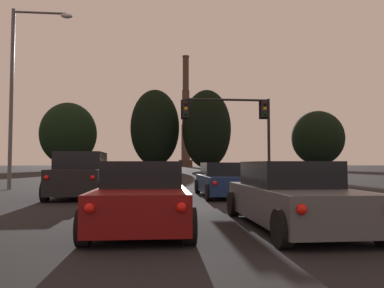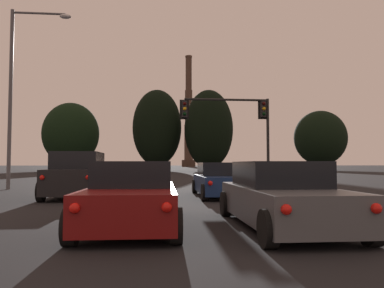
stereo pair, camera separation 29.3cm
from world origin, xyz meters
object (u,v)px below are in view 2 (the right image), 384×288
at_px(sedan_center_lane_second, 133,196).
at_px(street_lamp, 19,80).
at_px(suv_left_lane_front, 78,175).
at_px(sedan_right_lane_second, 281,196).
at_px(sedan_right_lane_front, 220,181).
at_px(traffic_light_overhead_right, 238,118).
at_px(smokestack, 189,123).

distance_m(sedan_center_lane_second, street_lamp, 15.34).
bearing_deg(suv_left_lane_front, sedan_right_lane_second, -54.72).
distance_m(sedan_right_lane_front, sedan_center_lane_second, 7.91).
xyz_separation_m(sedan_right_lane_front, traffic_light_overhead_right, (2.47, 7.57, 3.58)).
relative_size(sedan_right_lane_front, sedan_right_lane_second, 1.00).
relative_size(suv_left_lane_front, street_lamp, 0.50).
bearing_deg(suv_left_lane_front, street_lamp, 128.84).
distance_m(sedan_right_lane_front, sedan_right_lane_second, 7.72).
height_order(sedan_right_lane_front, sedan_right_lane_second, same).
bearing_deg(traffic_light_overhead_right, street_lamp, -169.98).
height_order(sedan_center_lane_second, street_lamp, street_lamp).
distance_m(sedan_right_lane_second, smokestack, 162.42).
bearing_deg(smokestack, traffic_light_overhead_right, -93.52).
xyz_separation_m(sedan_right_lane_front, sedan_center_lane_second, (-3.15, -7.25, 0.00)).
bearing_deg(traffic_light_overhead_right, sedan_right_lane_second, -98.97).
xyz_separation_m(suv_left_lane_front, traffic_light_overhead_right, (8.37, 7.27, 3.36)).
xyz_separation_m(traffic_light_overhead_right, smokestack, (8.96, 145.58, 15.71)).
relative_size(traffic_light_overhead_right, smokestack, 0.11).
distance_m(sedan_center_lane_second, smokestack, 162.22).
distance_m(suv_left_lane_front, traffic_light_overhead_right, 11.58).
bearing_deg(sedan_right_lane_second, traffic_light_overhead_right, 81.06).
bearing_deg(sedan_center_lane_second, sedan_right_lane_front, 67.39).
distance_m(traffic_light_overhead_right, street_lamp, 12.93).
height_order(sedan_center_lane_second, suv_left_lane_front, suv_left_lane_front).
distance_m(sedan_right_lane_second, suv_left_lane_front, 9.99).
bearing_deg(sedan_center_lane_second, street_lamp, 119.97).
bearing_deg(suv_left_lane_front, smokestack, 82.18).
height_order(suv_left_lane_front, smokestack, smokestack).
bearing_deg(sedan_right_lane_front, sedan_right_lane_second, -89.25).
relative_size(sedan_right_lane_second, smokestack, 0.09).
height_order(street_lamp, smokestack, smokestack).
height_order(sedan_right_lane_front, sedan_center_lane_second, same).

